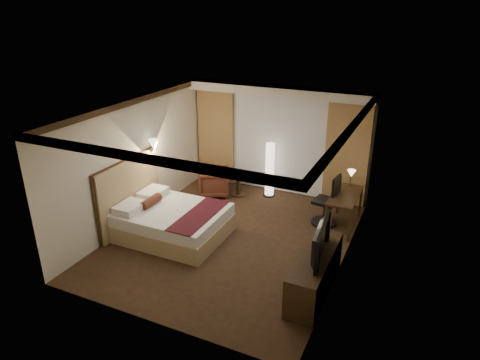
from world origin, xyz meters
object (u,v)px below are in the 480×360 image
at_px(armchair, 213,181).
at_px(television, 316,236).
at_px(floor_lamp, 270,170).
at_px(desk, 344,210).
at_px(side_table, 238,184).
at_px(bed, 173,222).
at_px(office_chair, 325,199).
at_px(dresser, 315,273).

distance_m(armchair, television, 4.37).
height_order(floor_lamp, desk, floor_lamp).
xyz_separation_m(side_table, television, (2.76, -2.98, 0.75)).
xyz_separation_m(side_table, floor_lamp, (0.72, 0.28, 0.40)).
bearing_deg(floor_lamp, side_table, -158.42).
xyz_separation_m(bed, office_chair, (2.70, 1.82, 0.27)).
distance_m(armchair, office_chair, 2.94).
height_order(floor_lamp, dresser, floor_lamp).
height_order(armchair, floor_lamp, floor_lamp).
height_order(armchair, side_table, armchair).
bearing_deg(armchair, dresser, 24.05).
height_order(side_table, television, television).
height_order(desk, television, television).
distance_m(bed, office_chair, 3.27).
bearing_deg(television, dresser, -94.92).
distance_m(side_table, dresser, 4.08).
bearing_deg(office_chair, armchair, -179.00).
bearing_deg(office_chair, side_table, 173.77).
bearing_deg(desk, office_chair, -172.85).
bearing_deg(desk, television, -89.53).
bearing_deg(desk, floor_lamp, 158.06).
bearing_deg(armchair, bed, -21.06).
bearing_deg(television, bed, 74.51).
bearing_deg(armchair, office_chair, 56.63).
height_order(bed, armchair, armchair).
height_order(armchair, desk, desk).
bearing_deg(bed, side_table, 81.39).
height_order(armchair, television, television).
relative_size(floor_lamp, office_chair, 1.19).
bearing_deg(desk, dresser, -88.83).
relative_size(armchair, side_table, 1.27).
bearing_deg(office_chair, television, -72.48).
bearing_deg(television, office_chair, 4.96).
relative_size(bed, television, 1.77).
xyz_separation_m(floor_lamp, office_chair, (1.62, -0.86, -0.11)).
xyz_separation_m(side_table, office_chair, (2.34, -0.58, 0.29)).
bearing_deg(desk, armchair, 175.00).
height_order(office_chair, dresser, office_chair).
xyz_separation_m(bed, desk, (3.10, 1.87, 0.07)).
bearing_deg(armchair, side_table, 85.63).
distance_m(office_chair, dresser, 2.46).
xyz_separation_m(armchair, desk, (3.31, -0.29, 0.00)).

